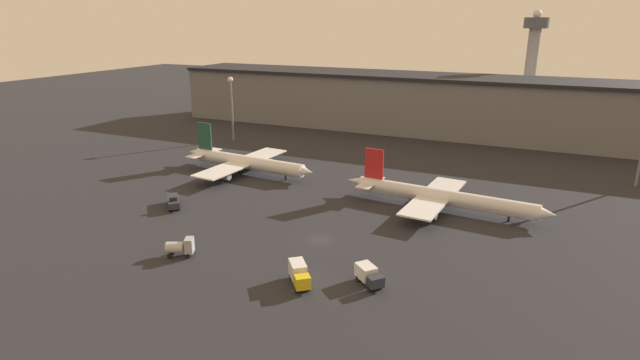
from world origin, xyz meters
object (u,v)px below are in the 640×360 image
object	(u,v)px
service_vehicle_0	(369,275)
control_tower	(532,59)
service_vehicle_1	(181,247)
service_vehicle_2	(173,201)
airplane_0	(246,162)
airplane_1	(441,197)
service_vehicle_3	(299,273)

from	to	relation	value
service_vehicle_0	control_tower	size ratio (longest dim) A/B	0.13
service_vehicle_1	service_vehicle_2	xyz separation A→B (m)	(-17.62, 18.76, -0.37)
service_vehicle_0	airplane_0	bearing A→B (deg)	179.75
service_vehicle_0	service_vehicle_2	distance (m)	53.07
airplane_1	service_vehicle_3	distance (m)	44.42
service_vehicle_0	service_vehicle_2	xyz separation A→B (m)	(-51.10, 14.32, -0.29)
service_vehicle_2	control_tower	distance (m)	150.17
airplane_1	airplane_0	bearing A→B (deg)	178.79
control_tower	service_vehicle_1	bearing A→B (deg)	-107.54
airplane_0	service_vehicle_1	xyz separation A→B (m)	(17.07, -47.84, -1.29)
service_vehicle_1	service_vehicle_3	size ratio (longest dim) A/B	0.82
service_vehicle_3	airplane_1	bearing A→B (deg)	123.10
service_vehicle_3	control_tower	xyz separation A→B (m)	(24.49, 151.79, 23.47)
airplane_0	service_vehicle_0	distance (m)	66.64
airplane_0	service_vehicle_1	distance (m)	50.81
airplane_0	airplane_1	distance (m)	54.35
control_tower	airplane_1	bearing A→B (deg)	-95.72
service_vehicle_3	control_tower	bearing A→B (deg)	131.66
service_vehicle_2	airplane_0	bearing A→B (deg)	135.77
service_vehicle_1	control_tower	world-z (taller)	control_tower
service_vehicle_0	service_vehicle_1	world-z (taller)	service_vehicle_1
service_vehicle_0	service_vehicle_2	bearing A→B (deg)	-155.27
control_tower	airplane_0	bearing A→B (deg)	-122.05
airplane_0	service_vehicle_0	bearing A→B (deg)	-35.93
service_vehicle_0	service_vehicle_3	distance (m)	10.98
service_vehicle_0	service_vehicle_2	size ratio (longest dim) A/B	0.80
service_vehicle_0	service_vehicle_2	world-z (taller)	service_vehicle_0
service_vehicle_1	service_vehicle_0	bearing A→B (deg)	-19.22
airplane_0	service_vehicle_3	xyz separation A→B (m)	(40.54, -47.90, -1.16)
service_vehicle_3	control_tower	size ratio (longest dim) A/B	0.15
service_vehicle_3	service_vehicle_2	bearing A→B (deg)	-153.79
airplane_0	control_tower	xyz separation A→B (m)	(65.04, 103.88, 22.30)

